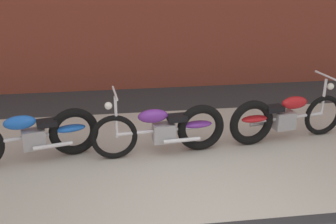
# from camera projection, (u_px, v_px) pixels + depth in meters

# --- Properties ---
(ground_plane) EXTENTS (80.00, 80.00, 0.00)m
(ground_plane) POSITION_uv_depth(u_px,v_px,m) (219.00, 223.00, 4.64)
(ground_plane) COLOR #2D2D30
(sidewalk_slab) EXTENTS (36.00, 3.50, 0.01)m
(sidewalk_slab) POSITION_uv_depth(u_px,v_px,m) (190.00, 152.00, 6.25)
(sidewalk_slab) COLOR #B2ADA3
(sidewalk_slab) RESTS_ON ground
(motorcycle_blue) EXTENTS (1.98, 0.72, 1.03)m
(motorcycle_blue) POSITION_uv_depth(u_px,v_px,m) (39.00, 135.00, 5.90)
(motorcycle_blue) COLOR black
(motorcycle_blue) RESTS_ON ground
(motorcycle_purple) EXTENTS (2.01, 0.58, 1.03)m
(motorcycle_purple) POSITION_uv_depth(u_px,v_px,m) (169.00, 129.00, 6.10)
(motorcycle_purple) COLOR black
(motorcycle_purple) RESTS_ON ground
(motorcycle_red) EXTENTS (2.00, 0.61, 1.03)m
(motorcycle_red) POSITION_uv_depth(u_px,v_px,m) (280.00, 117.00, 6.51)
(motorcycle_red) COLOR black
(motorcycle_red) RESTS_ON ground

